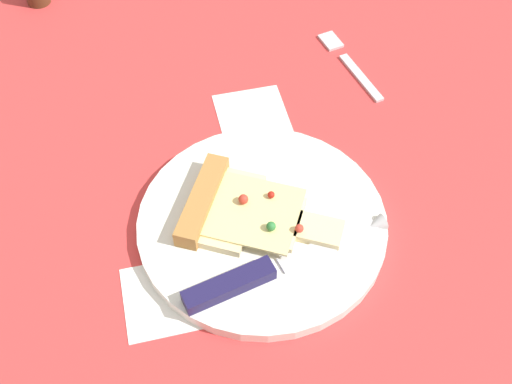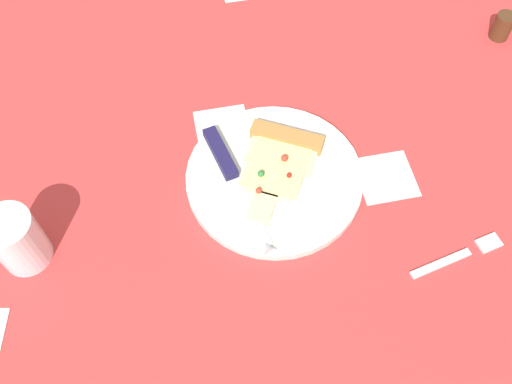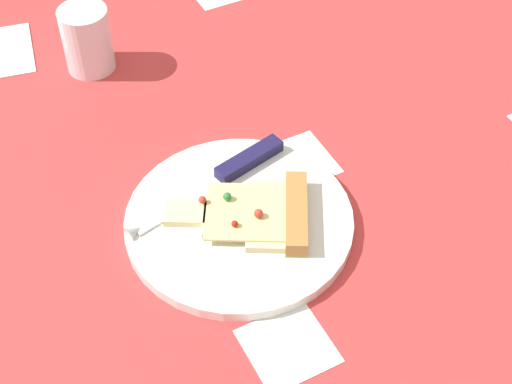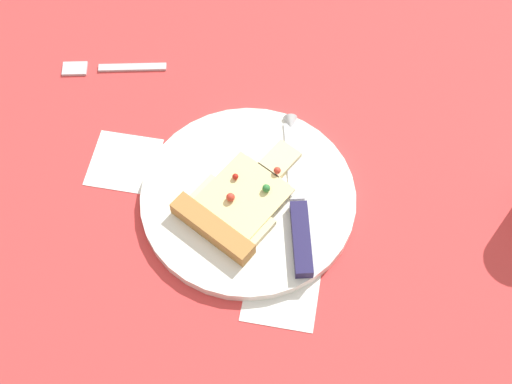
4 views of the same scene
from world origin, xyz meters
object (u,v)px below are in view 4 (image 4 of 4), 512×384
Objects in this scene: pizza_slice at (235,206)px; knife at (298,207)px; plate at (248,198)px; fork at (108,67)px.

pizza_slice is 0.80× the size of knife.
pizza_slice is 8.11cm from knife.
plate is 1.84× the size of fork.
fork is (23.16, -20.68, -1.92)cm from pizza_slice.
pizza_slice is at bearing 60.81° from plate.
knife is (-8.00, -1.32, -0.18)cm from pizza_slice.
knife is at bearing 38.65° from pizza_slice.
fork is (31.17, -19.36, -1.74)cm from knife.
pizza_slice reaches higher than fork.
knife is at bearing -133.64° from fork.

